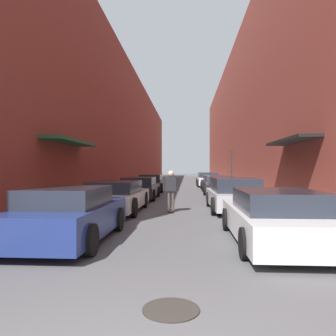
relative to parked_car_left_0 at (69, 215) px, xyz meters
name	(u,v)px	position (x,y,z in m)	size (l,w,h in m)	color
ground	(183,187)	(2.41, 22.32, -0.63)	(152.76, 152.76, 0.00)	#515154
curb_strip_left	(146,183)	(-1.90, 29.27, -0.57)	(1.80, 69.44, 0.12)	#A3A099
curb_strip_right	(223,183)	(6.71, 29.27, -0.57)	(1.80, 69.44, 0.12)	#A3A099
building_row_left	(121,130)	(-4.80, 29.26, 5.46)	(4.90, 69.44, 12.17)	brown
building_row_right	(249,118)	(9.61, 29.26, 6.71)	(4.90, 69.44, 14.68)	brown
parked_car_left_0	(69,215)	(0.00, 0.00, 0.00)	(1.95, 4.23, 1.28)	navy
parked_car_left_1	(116,197)	(-0.03, 5.20, -0.02)	(2.07, 4.79, 1.22)	silver
parked_car_left_2	(139,188)	(0.06, 10.90, -0.03)	(2.04, 4.61, 1.22)	#232326
parked_car_left_3	(151,183)	(0.13, 16.46, 0.00)	(1.85, 4.13, 1.27)	#232326
parked_car_right_0	(276,217)	(4.81, 0.09, -0.03)	(2.08, 4.72, 1.23)	silver
parked_car_right_1	(234,195)	(4.68, 5.84, 0.01)	(2.06, 4.54, 1.33)	#B7B7BC
parked_car_right_2	(220,187)	(4.74, 11.99, -0.01)	(1.86, 4.62, 1.26)	#232326
parked_car_right_3	(214,183)	(4.88, 17.93, -0.04)	(2.04, 4.46, 1.19)	black
parked_car_right_4	(208,180)	(4.71, 23.44, 0.01)	(2.08, 4.07, 1.30)	silver
parked_car_right_5	(205,178)	(4.72, 29.02, -0.01)	(1.88, 4.59, 1.28)	black
skateboarder	(171,187)	(2.13, 5.27, 0.38)	(0.62, 0.78, 1.63)	black
manhole_cover	(171,309)	(2.58, -3.58, -0.62)	(0.70, 0.70, 0.02)	#332D28
traffic_light	(231,163)	(6.49, 20.26, 1.59)	(0.16, 0.22, 3.37)	#2D2D2D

